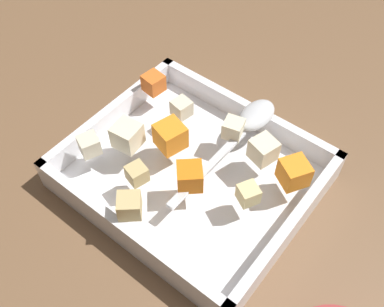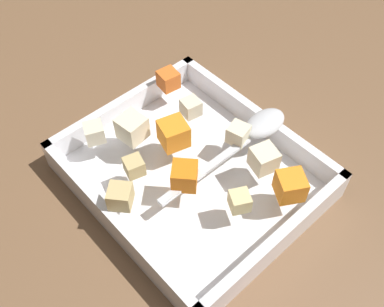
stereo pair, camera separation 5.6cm
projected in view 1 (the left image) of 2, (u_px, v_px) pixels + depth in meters
name	position (u px, v px, depth m)	size (l,w,h in m)	color
ground_plane	(194.00, 172.00, 0.61)	(4.00, 4.00, 0.00)	brown
baking_dish	(192.00, 174.00, 0.59)	(0.30, 0.26, 0.05)	silver
carrot_chunk_near_left	(170.00, 136.00, 0.57)	(0.03, 0.03, 0.03)	orange
carrot_chunk_rim_edge	(294.00, 173.00, 0.53)	(0.03, 0.03, 0.03)	orange
carrot_chunk_corner_nw	(154.00, 83.00, 0.63)	(0.03, 0.03, 0.03)	orange
carrot_chunk_near_spoon	(190.00, 176.00, 0.53)	(0.03, 0.03, 0.03)	orange
potato_chunk_heap_top	(233.00, 128.00, 0.58)	(0.02, 0.02, 0.02)	beige
potato_chunk_mid_right	(127.00, 135.00, 0.57)	(0.03, 0.03, 0.03)	beige
potato_chunk_heap_side	(137.00, 174.00, 0.54)	(0.02, 0.02, 0.02)	tan
potato_chunk_back_center	(126.00, 203.00, 0.51)	(0.03, 0.03, 0.03)	tan
potato_chunk_near_right	(248.00, 194.00, 0.52)	(0.02, 0.02, 0.02)	#E0CC89
potato_chunk_mid_left	(263.00, 150.00, 0.56)	(0.03, 0.03, 0.03)	beige
parsnip_chunk_far_right	(182.00, 108.00, 0.60)	(0.02, 0.02, 0.02)	beige
parsnip_chunk_corner_ne	(89.00, 145.00, 0.56)	(0.02, 0.02, 0.02)	beige
serving_spoon	(251.00, 121.00, 0.59)	(0.04, 0.21, 0.02)	silver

